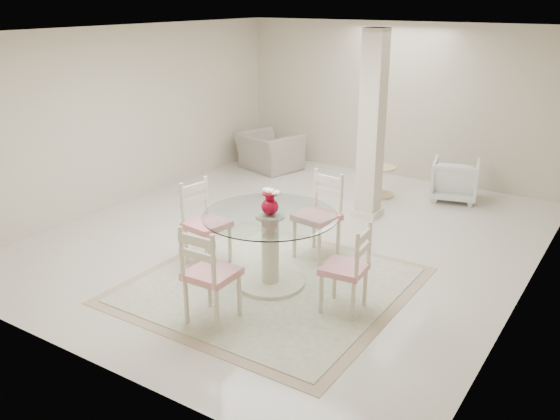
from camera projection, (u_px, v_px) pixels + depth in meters
The scene contains 13 objects.
ground at pixel (293, 236), 8.10m from camera, with size 7.00×7.00×0.00m, color silver.
room_shell at pixel (294, 100), 7.47m from camera, with size 6.02×7.02×2.71m.
column at pixel (372, 126), 8.41m from camera, with size 0.30×0.30×2.70m, color beige.
area_rug at pixel (270, 285), 6.73m from camera, with size 2.91×2.91×0.02m.
dining_table at pixel (270, 250), 6.58m from camera, with size 1.49×1.49×0.86m.
red_vase at pixel (270, 203), 6.40m from camera, with size 0.22×0.19×0.29m.
dining_chair_east at pixel (351, 263), 5.98m from camera, with size 0.46×0.46×1.06m.
dining_chair_north at pixel (321, 209), 7.29m from camera, with size 0.54×0.54×1.18m.
dining_chair_west at pixel (203, 217), 7.10m from camera, with size 0.52×0.52×1.14m.
dining_chair_south at pixel (207, 268), 5.75m from camera, with size 0.48×0.48×1.16m.
recliner_taupe at pixel (269, 151), 11.11m from camera, with size 1.07×0.93×0.70m, color #9F9584.
armchair_white at pixel (455, 180), 9.46m from camera, with size 0.70×0.72×0.66m, color white.
side_table at pixel (380, 183), 9.66m from camera, with size 0.48×0.48×0.50m.
Camera 1 is at (3.93, -6.39, 3.10)m, focal length 38.00 mm.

